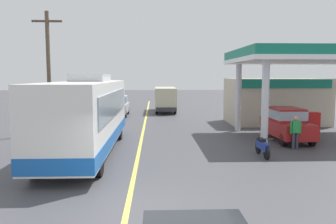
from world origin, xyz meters
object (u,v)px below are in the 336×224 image
object	(u,v)px
minibus_opposing_lane	(165,97)
motorcycle_parked_forecourt	(262,147)
car_at_pump	(286,122)
pedestrian_near_pump	(296,131)
car_trailing_behind_bus	(118,105)
coach_bus_main	(87,116)

from	to	relation	value
minibus_opposing_lane	motorcycle_parked_forecourt	world-z (taller)	minibus_opposing_lane
car_at_pump	pedestrian_near_pump	distance (m)	2.39
car_at_pump	pedestrian_near_pump	bearing A→B (deg)	-100.79
motorcycle_parked_forecourt	pedestrian_near_pump	xyz separation A→B (m)	(2.08, 1.39, 0.49)
car_at_pump	motorcycle_parked_forecourt	distance (m)	4.55
minibus_opposing_lane	car_trailing_behind_bus	size ratio (longest dim) A/B	1.46
coach_bus_main	motorcycle_parked_forecourt	xyz separation A→B (m)	(7.95, -1.08, -1.28)
car_at_pump	car_trailing_behind_bus	distance (m)	16.25
car_at_pump	motorcycle_parked_forecourt	xyz separation A→B (m)	(-2.52, -3.74, -0.57)
pedestrian_near_pump	car_trailing_behind_bus	xyz separation A→B (m)	(-10.17, 14.65, 0.08)
pedestrian_near_pump	car_trailing_behind_bus	bearing A→B (deg)	124.77
car_at_pump	car_trailing_behind_bus	world-z (taller)	same
coach_bus_main	minibus_opposing_lane	size ratio (longest dim) A/B	1.80
minibus_opposing_lane	motorcycle_parked_forecourt	bearing A→B (deg)	-79.03
minibus_opposing_lane	motorcycle_parked_forecourt	size ratio (longest dim) A/B	3.41
car_at_pump	car_trailing_behind_bus	xyz separation A→B (m)	(-10.62, 12.31, 0.00)
minibus_opposing_lane	motorcycle_parked_forecourt	xyz separation A→B (m)	(3.74, -19.29, -1.03)
coach_bus_main	motorcycle_parked_forecourt	size ratio (longest dim) A/B	6.13
coach_bus_main	minibus_opposing_lane	xyz separation A→B (m)	(4.21, 18.21, -0.25)
car_at_pump	pedestrian_near_pump	size ratio (longest dim) A/B	2.53
car_at_pump	motorcycle_parked_forecourt	bearing A→B (deg)	-124.05
car_at_pump	car_trailing_behind_bus	size ratio (longest dim) A/B	1.00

